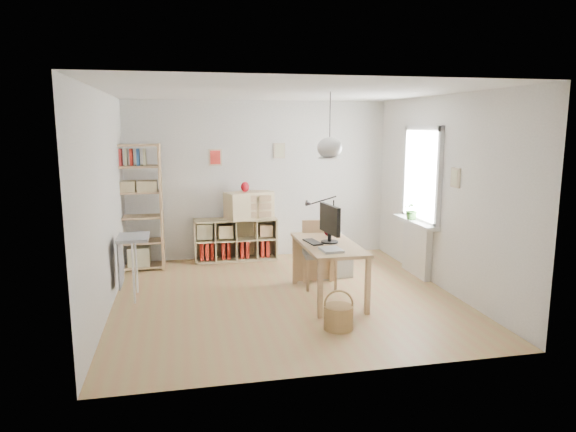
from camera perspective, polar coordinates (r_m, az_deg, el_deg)
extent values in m
plane|color=tan|center=(7.03, -0.30, -8.91)|extent=(4.50, 4.50, 0.00)
plane|color=white|center=(8.91, -3.21, 4.03)|extent=(4.50, 0.00, 4.50)
plane|color=white|center=(4.56, 5.34, -1.82)|extent=(4.50, 0.00, 4.50)
plane|color=white|center=(6.64, -19.70, 1.38)|extent=(0.00, 4.50, 4.50)
plane|color=white|center=(7.49, 16.83, 2.46)|extent=(0.00, 4.50, 4.50)
plane|color=white|center=(6.66, -0.32, 13.64)|extent=(4.50, 4.50, 0.00)
cylinder|color=black|center=(6.63, 4.69, 10.68)|extent=(0.01, 0.01, 0.68)
ellipsoid|color=silver|center=(6.64, 4.64, 7.57)|extent=(0.32, 0.32, 0.27)
cube|color=white|center=(7.99, 14.76, 4.45)|extent=(0.03, 1.00, 1.30)
cube|color=silver|center=(7.50, 16.42, 4.03)|extent=(0.06, 0.08, 1.46)
cube|color=silver|center=(8.46, 12.98, 4.83)|extent=(0.06, 0.08, 1.46)
cube|color=silver|center=(7.94, 14.82, 9.41)|extent=(0.06, 1.16, 0.08)
cube|color=silver|center=(8.07, 14.38, -0.43)|extent=(0.06, 1.16, 0.08)
cube|color=silver|center=(8.15, 14.11, -3.61)|extent=(0.10, 0.80, 0.80)
cube|color=silver|center=(8.04, 13.92, -0.66)|extent=(0.22, 1.20, 0.06)
cube|color=tan|center=(6.81, 4.49, -3.16)|extent=(0.70, 1.50, 0.04)
cube|color=tan|center=(6.19, 3.58, -8.14)|extent=(0.06, 0.06, 0.71)
cube|color=tan|center=(7.49, 0.73, -4.87)|extent=(0.06, 0.06, 0.71)
cube|color=tan|center=(6.36, 8.84, -7.71)|extent=(0.06, 0.06, 0.71)
cube|color=tan|center=(7.64, 5.15, -4.62)|extent=(0.06, 0.06, 0.71)
cube|color=#CEB488|center=(8.89, -5.80, -4.78)|extent=(1.40, 0.38, 0.03)
cube|color=#CEB488|center=(8.74, -5.88, -0.40)|extent=(1.40, 0.38, 0.03)
cube|color=#CEB488|center=(8.77, -10.30, -2.78)|extent=(0.03, 0.38, 0.72)
cube|color=#CEB488|center=(8.90, -1.44, -2.42)|extent=(0.03, 0.38, 0.72)
cube|color=#CEB488|center=(8.98, -5.96, -2.36)|extent=(1.40, 0.02, 0.72)
cube|color=maroon|center=(8.83, -9.58, -3.80)|extent=(0.06, 0.26, 0.30)
cube|color=maroon|center=(8.83, -9.00, -3.78)|extent=(0.05, 0.26, 0.30)
cube|color=maroon|center=(8.84, -8.48, -3.76)|extent=(0.05, 0.26, 0.30)
cube|color=maroon|center=(8.85, -7.25, -3.71)|extent=(0.05, 0.26, 0.30)
cube|color=maroon|center=(8.86, -6.67, -3.69)|extent=(0.05, 0.26, 0.30)
cube|color=maroon|center=(8.88, -5.19, -3.63)|extent=(0.06, 0.26, 0.30)
cube|color=maroon|center=(8.89, -4.61, -3.60)|extent=(0.06, 0.26, 0.30)
cube|color=maroon|center=(8.92, -2.95, -3.53)|extent=(0.06, 0.26, 0.30)
cube|color=maroon|center=(8.94, -2.38, -3.50)|extent=(0.05, 0.26, 0.30)
cube|color=tan|center=(8.48, -19.03, 0.80)|extent=(0.04, 0.38, 2.00)
cube|color=tan|center=(8.42, -13.89, 0.99)|extent=(0.04, 0.38, 2.00)
cube|color=tan|center=(8.64, -16.15, -5.34)|extent=(0.76, 0.38, 0.03)
cube|color=tan|center=(8.54, -16.28, -2.75)|extent=(0.76, 0.38, 0.03)
cube|color=tan|center=(8.46, -16.42, -0.11)|extent=(0.76, 0.38, 0.03)
cube|color=tan|center=(8.41, -16.55, 2.57)|extent=(0.76, 0.38, 0.03)
cube|color=tan|center=(8.37, -16.69, 5.29)|extent=(0.76, 0.38, 0.03)
cube|color=tan|center=(8.35, -16.80, 7.55)|extent=(0.76, 0.38, 0.03)
cube|color=#254E87|center=(8.38, -18.66, 6.19)|extent=(0.04, 0.18, 0.26)
cube|color=maroon|center=(8.37, -18.11, 6.22)|extent=(0.04, 0.18, 0.26)
cube|color=beige|center=(8.37, -17.56, 6.24)|extent=(0.04, 0.18, 0.26)
cube|color=maroon|center=(8.36, -17.01, 6.27)|extent=(0.04, 0.18, 0.26)
cube|color=#254E87|center=(8.35, -16.33, 6.30)|extent=(0.04, 0.18, 0.26)
cube|color=beige|center=(8.34, -15.64, 6.33)|extent=(0.04, 0.18, 0.26)
cube|color=#949497|center=(7.04, -16.82, -2.30)|extent=(0.40, 0.55, 0.04)
cylinder|color=silver|center=(6.93, -16.79, -6.07)|extent=(0.03, 0.03, 0.82)
cylinder|color=silver|center=(7.35, -16.51, -5.13)|extent=(0.03, 0.03, 0.82)
cube|color=#949497|center=(7.14, -18.13, -4.93)|extent=(0.02, 0.50, 0.62)
cube|color=#949497|center=(7.31, 3.54, -4.18)|extent=(0.50, 0.50, 0.07)
cube|color=tan|center=(7.17, 2.21, -6.62)|extent=(0.04, 0.04, 0.46)
cube|color=tan|center=(7.54, 1.81, -5.77)|extent=(0.04, 0.04, 0.46)
cube|color=tan|center=(7.23, 5.30, -6.51)|extent=(0.04, 0.04, 0.46)
cube|color=tan|center=(7.60, 4.76, -5.68)|extent=(0.04, 0.04, 0.46)
cube|color=tan|center=(7.46, 3.32, -2.01)|extent=(0.46, 0.09, 0.41)
cylinder|color=#A17B48|center=(5.95, 5.62, -11.15)|extent=(0.33, 0.33, 0.27)
torus|color=#A17B48|center=(5.90, 5.65, -9.73)|extent=(0.33, 0.09, 0.34)
cube|color=beige|center=(7.97, 4.80, -6.56)|extent=(0.60, 0.44, 0.02)
cube|color=beige|center=(7.84, 2.93, -5.77)|extent=(0.05, 0.39, 0.30)
cube|color=beige|center=(8.03, 6.65, -5.43)|extent=(0.05, 0.39, 0.30)
cube|color=beige|center=(7.77, 5.32, -5.96)|extent=(0.57, 0.07, 0.30)
cube|color=beige|center=(8.10, 4.33, -5.26)|extent=(0.57, 0.07, 0.30)
cube|color=beige|center=(8.18, 3.93, -3.11)|extent=(0.59, 0.24, 0.37)
sphere|color=yellow|center=(7.81, 4.04, -5.31)|extent=(0.13, 0.13, 0.13)
sphere|color=#1A78BB|center=(7.99, 5.35, -4.98)|extent=(0.13, 0.13, 0.13)
sphere|color=#CB5819|center=(7.89, 4.74, -5.17)|extent=(0.13, 0.13, 0.13)
sphere|color=#318834|center=(7.90, 6.10, -5.17)|extent=(0.13, 0.13, 0.13)
cylinder|color=black|center=(6.82, 4.63, -2.88)|extent=(0.23, 0.23, 0.02)
cylinder|color=black|center=(6.81, 4.64, -2.36)|extent=(0.05, 0.05, 0.10)
cube|color=black|center=(6.76, 4.67, -0.37)|extent=(0.12, 0.58, 0.38)
cube|color=black|center=(6.81, 2.77, -2.90)|extent=(0.20, 0.39, 0.02)
cylinder|color=black|center=(7.44, 5.05, -1.70)|extent=(0.07, 0.07, 0.05)
cylinder|color=black|center=(7.40, 5.07, 0.04)|extent=(0.02, 0.02, 0.46)
cone|color=black|center=(7.16, 2.36, 1.41)|extent=(0.11, 0.08, 0.11)
sphere|color=#430915|center=(7.20, 4.60, -1.70)|extent=(0.14, 0.14, 0.14)
cube|color=silver|center=(6.38, 4.82, -3.76)|extent=(0.26, 0.32, 0.03)
cube|color=#CEB488|center=(8.73, -4.35, 1.21)|extent=(0.87, 0.62, 0.45)
ellipsoid|color=#A60D19|center=(8.68, -4.79, 3.24)|extent=(0.14, 0.14, 0.17)
imported|color=#2D5A21|center=(8.06, 13.65, 0.69)|extent=(0.34, 0.32, 0.30)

